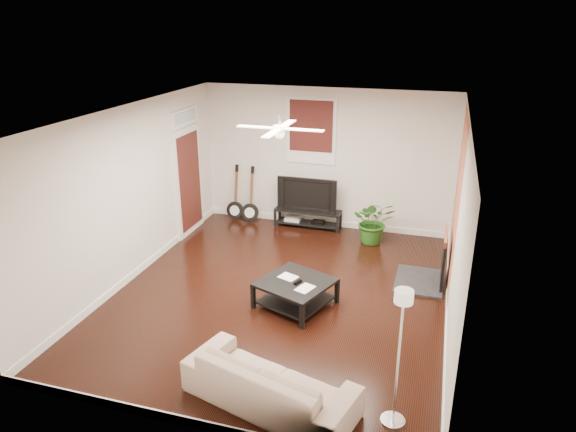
# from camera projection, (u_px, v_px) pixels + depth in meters

# --- Properties ---
(room) EXTENTS (5.01, 6.01, 2.81)m
(room) POSITION_uv_depth(u_px,v_px,m) (280.00, 209.00, 7.71)
(room) COLOR black
(room) RESTS_ON ground
(brick_accent) EXTENTS (0.02, 2.20, 2.80)m
(brick_accent) POSITION_uv_depth(u_px,v_px,m) (457.00, 204.00, 7.94)
(brick_accent) COLOR #B05839
(brick_accent) RESTS_ON floor
(fireplace) EXTENTS (0.80, 1.10, 0.92)m
(fireplace) POSITION_uv_depth(u_px,v_px,m) (431.00, 258.00, 8.35)
(fireplace) COLOR black
(fireplace) RESTS_ON floor
(window_back) EXTENTS (1.00, 0.06, 1.30)m
(window_back) POSITION_uv_depth(u_px,v_px,m) (311.00, 131.00, 10.25)
(window_back) COLOR #3B1110
(window_back) RESTS_ON wall_back
(door_left) EXTENTS (0.08, 1.00, 2.50)m
(door_left) POSITION_uv_depth(u_px,v_px,m) (188.00, 171.00, 10.13)
(door_left) COLOR white
(door_left) RESTS_ON wall_left
(tv_stand) EXTENTS (1.35, 0.36, 0.38)m
(tv_stand) POSITION_uv_depth(u_px,v_px,m) (308.00, 218.00, 10.71)
(tv_stand) COLOR black
(tv_stand) RESTS_ON floor
(tv) EXTENTS (1.21, 0.16, 0.70)m
(tv) POSITION_uv_depth(u_px,v_px,m) (308.00, 193.00, 10.54)
(tv) COLOR black
(tv) RESTS_ON tv_stand
(coffee_table) EXTENTS (1.23, 1.23, 0.40)m
(coffee_table) POSITION_uv_depth(u_px,v_px,m) (296.00, 293.00, 7.81)
(coffee_table) COLOR black
(coffee_table) RESTS_ON floor
(sofa) EXTENTS (2.10, 1.27, 0.57)m
(sofa) POSITION_uv_depth(u_px,v_px,m) (270.00, 382.00, 5.79)
(sofa) COLOR tan
(sofa) RESTS_ON floor
(floor_lamp) EXTENTS (0.33, 0.33, 1.60)m
(floor_lamp) POSITION_uv_depth(u_px,v_px,m) (398.00, 359.00, 5.34)
(floor_lamp) COLOR white
(floor_lamp) RESTS_ON floor
(potted_plant) EXTENTS (0.90, 0.82, 0.86)m
(potted_plant) POSITION_uv_depth(u_px,v_px,m) (374.00, 221.00, 9.90)
(potted_plant) COLOR #255919
(potted_plant) RESTS_ON floor
(guitar_left) EXTENTS (0.37, 0.26, 1.18)m
(guitar_left) POSITION_uv_depth(u_px,v_px,m) (234.00, 193.00, 10.96)
(guitar_left) COLOR black
(guitar_left) RESTS_ON floor
(guitar_right) EXTENTS (0.39, 0.30, 1.18)m
(guitar_right) POSITION_uv_depth(u_px,v_px,m) (250.00, 195.00, 10.84)
(guitar_right) COLOR black
(guitar_right) RESTS_ON floor
(ceiling_fan) EXTENTS (1.24, 1.24, 0.32)m
(ceiling_fan) POSITION_uv_depth(u_px,v_px,m) (280.00, 128.00, 7.28)
(ceiling_fan) COLOR white
(ceiling_fan) RESTS_ON ceiling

